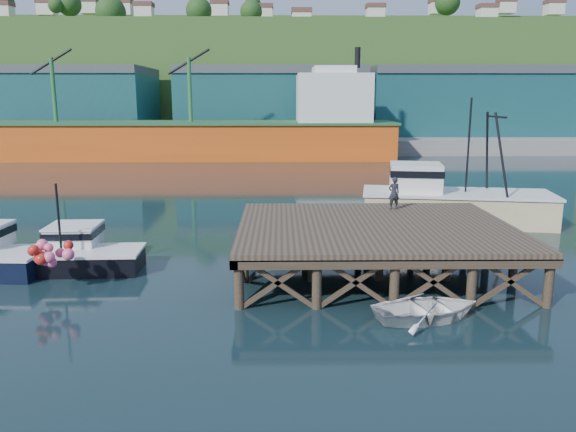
{
  "coord_description": "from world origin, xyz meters",
  "views": [
    {
      "loc": [
        1.32,
        -24.24,
        7.62
      ],
      "look_at": [
        1.69,
        2.0,
        2.07
      ],
      "focal_mm": 35.0,
      "sensor_mm": 36.0,
      "label": 1
    }
  ],
  "objects_px": {
    "boat_black": "(69,253)",
    "dinghy": "(428,308)",
    "trawler": "(453,198)",
    "dockworker": "(394,193)"
  },
  "relations": [
    {
      "from": "boat_black",
      "to": "dockworker",
      "type": "relative_size",
      "value": 4.1
    },
    {
      "from": "trawler",
      "to": "dockworker",
      "type": "bearing_deg",
      "value": -118.94
    },
    {
      "from": "boat_black",
      "to": "dinghy",
      "type": "bearing_deg",
      "value": -24.78
    },
    {
      "from": "boat_black",
      "to": "dockworker",
      "type": "height_order",
      "value": "boat_black"
    },
    {
      "from": "boat_black",
      "to": "trawler",
      "type": "relative_size",
      "value": 0.56
    },
    {
      "from": "boat_black",
      "to": "trawler",
      "type": "distance_m",
      "value": 22.21
    },
    {
      "from": "trawler",
      "to": "dinghy",
      "type": "xyz_separation_m",
      "value": [
        -5.47,
        -15.39,
        -1.17
      ]
    },
    {
      "from": "dockworker",
      "to": "dinghy",
      "type": "bearing_deg",
      "value": 76.84
    },
    {
      "from": "dinghy",
      "to": "dockworker",
      "type": "relative_size",
      "value": 2.37
    },
    {
      "from": "dockworker",
      "to": "boat_black",
      "type": "bearing_deg",
      "value": 1.69
    }
  ]
}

